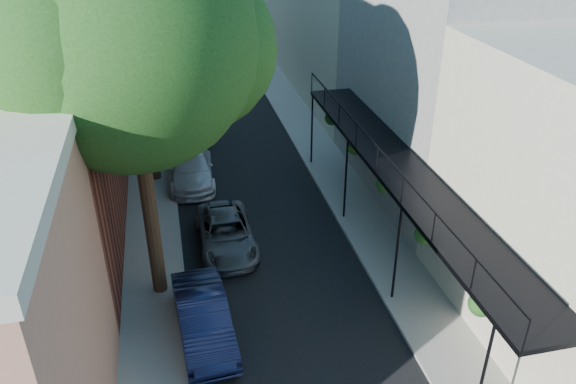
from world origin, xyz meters
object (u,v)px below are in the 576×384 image
parked_car_d (191,167)px  parked_car_f (174,91)px  oak_near (145,44)px  parked_car_e (195,125)px  oak_mid (146,15)px  parked_car_c (226,233)px  parked_car_b (203,318)px

parked_car_d → parked_car_f: parked_car_d is taller
oak_near → parked_car_f: oak_near is taller
oak_near → parked_car_e: bearing=82.3°
parked_car_e → oak_mid: bearing=-108.6°
parked_car_c → parked_car_f: bearing=93.2°
oak_near → parked_car_c: 7.77m
parked_car_e → parked_car_f: size_ratio=0.97×
parked_car_c → parked_car_f: 16.28m
parked_car_e → parked_car_f: parked_car_e is taller
oak_near → parked_car_b: size_ratio=2.83×
oak_near → parked_car_f: (0.87, 18.07, -7.24)m
oak_near → parked_car_f: size_ratio=2.95×
parked_car_c → parked_car_e: bearing=91.1°
oak_mid → parked_car_f: size_ratio=2.63×
parked_car_d → parked_car_e: parked_car_d is taller
parked_car_d → parked_car_e: size_ratio=1.21×
oak_near → parked_car_c: oak_near is taller
oak_mid → parked_car_f: (0.92, 10.10, -6.42)m
parked_car_b → parked_car_f: 20.66m
parked_car_c → parked_car_e: size_ratio=1.12×
parked_car_b → parked_car_e: (0.88, 14.84, -0.02)m
parked_car_f → oak_near: bearing=-87.1°
parked_car_b → parked_car_f: size_ratio=1.04×
parked_car_b → parked_car_d: size_ratio=0.88×
parked_car_d → parked_car_e: bearing=85.8°
parked_car_e → parked_car_f: bearing=100.6°
parked_car_b → parked_car_c: parked_car_b is taller
parked_car_b → parked_car_d: 9.91m
oak_near → parked_car_d: oak_near is taller
parked_car_b → parked_car_e: size_ratio=1.07×
parked_car_c → parked_car_e: parked_car_e is taller
oak_near → parked_car_b: bearing=-73.5°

